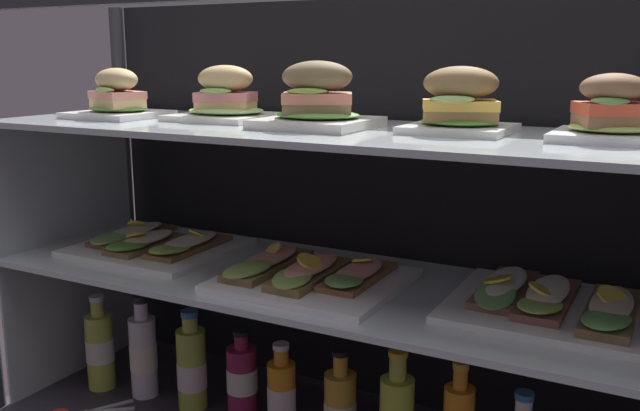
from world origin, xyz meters
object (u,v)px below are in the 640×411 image
(plated_roll_sandwich_center, at_px, (317,103))
(plated_roll_sandwich_far_right, at_px, (460,105))
(juice_bottle_back_center, at_px, (241,381))
(juice_bottle_back_right, at_px, (339,409))
(juice_bottle_front_right_end, at_px, (100,349))
(juice_bottle_front_left_end, at_px, (192,368))
(plated_roll_sandwich_right_of_center, at_px, (117,99))
(plated_roll_sandwich_mid_right, at_px, (226,100))
(open_sandwich_tray_mid_left, at_px, (551,302))
(juice_bottle_back_left, at_px, (143,354))
(juice_bottle_front_fourth, at_px, (282,396))
(plated_roll_sandwich_near_left_corner, at_px, (611,115))
(open_sandwich_tray_right_of_center, at_px, (308,274))
(open_sandwich_tray_far_right, at_px, (155,244))

(plated_roll_sandwich_center, relative_size, plated_roll_sandwich_far_right, 1.13)
(juice_bottle_back_center, bearing_deg, juice_bottle_back_right, 0.19)
(plated_roll_sandwich_far_right, xyz_separation_m, juice_bottle_front_right_end, (-0.83, -0.08, -0.60))
(plated_roll_sandwich_far_right, distance_m, juice_bottle_front_left_end, 0.84)
(plated_roll_sandwich_far_right, distance_m, juice_bottle_back_right, 0.65)
(plated_roll_sandwich_right_of_center, bearing_deg, plated_roll_sandwich_mid_right, 14.89)
(plated_roll_sandwich_far_right, distance_m, open_sandwich_tray_mid_left, 0.38)
(juice_bottle_back_left, distance_m, juice_bottle_back_right, 0.50)
(plated_roll_sandwich_mid_right, xyz_separation_m, plated_roll_sandwich_center, (0.25, -0.06, 0.00))
(juice_bottle_back_left, height_order, juice_bottle_front_left_end, juice_bottle_back_left)
(plated_roll_sandwich_right_of_center, height_order, juice_bottle_front_fourth, plated_roll_sandwich_right_of_center)
(plated_roll_sandwich_far_right, distance_m, plated_roll_sandwich_near_left_corner, 0.25)
(juice_bottle_back_center, bearing_deg, plated_roll_sandwich_mid_right, 136.43)
(open_sandwich_tray_right_of_center, distance_m, juice_bottle_back_right, 0.29)
(juice_bottle_front_right_end, bearing_deg, juice_bottle_front_left_end, 5.55)
(plated_roll_sandwich_right_of_center, height_order, juice_bottle_back_right, plated_roll_sandwich_right_of_center)
(open_sandwich_tray_right_of_center, relative_size, juice_bottle_back_right, 1.64)
(plated_roll_sandwich_mid_right, xyz_separation_m, juice_bottle_front_right_end, (-0.32, -0.10, -0.59))
(open_sandwich_tray_far_right, bearing_deg, juice_bottle_front_fourth, -3.86)
(plated_roll_sandwich_center, bearing_deg, juice_bottle_front_fourth, -167.06)
(juice_bottle_front_left_end, bearing_deg, juice_bottle_back_center, 5.36)
(open_sandwich_tray_mid_left, xyz_separation_m, juice_bottle_front_left_end, (-0.76, -0.04, -0.27))
(open_sandwich_tray_far_right, relative_size, juice_bottle_back_left, 1.39)
(plated_roll_sandwich_near_left_corner, relative_size, juice_bottle_back_right, 0.84)
(juice_bottle_front_left_end, relative_size, juice_bottle_back_center, 1.14)
(plated_roll_sandwich_center, relative_size, juice_bottle_front_right_end, 0.88)
(open_sandwich_tray_far_right, distance_m, open_sandwich_tray_right_of_center, 0.42)
(plated_roll_sandwich_mid_right, height_order, juice_bottle_front_left_end, plated_roll_sandwich_mid_right)
(plated_roll_sandwich_mid_right, bearing_deg, open_sandwich_tray_far_right, -164.11)
(open_sandwich_tray_mid_left, bearing_deg, juice_bottle_back_left, -176.86)
(plated_roll_sandwich_far_right, height_order, juice_bottle_back_left, plated_roll_sandwich_far_right)
(open_sandwich_tray_right_of_center, xyz_separation_m, juice_bottle_back_left, (-0.45, 0.01, -0.26))
(juice_bottle_front_right_end, distance_m, juice_bottle_front_left_end, 0.26)
(open_sandwich_tray_mid_left, distance_m, juice_bottle_front_right_end, 1.05)
(open_sandwich_tray_far_right, xyz_separation_m, juice_bottle_front_left_end, (0.11, -0.02, -0.27))
(plated_roll_sandwich_near_left_corner, distance_m, open_sandwich_tray_far_right, 0.99)
(juice_bottle_front_left_end, xyz_separation_m, juice_bottle_back_right, (0.37, 0.01, -0.01))
(juice_bottle_front_left_end, relative_size, juice_bottle_front_fourth, 1.14)
(plated_roll_sandwich_mid_right, bearing_deg, juice_bottle_back_center, -43.57)
(open_sandwich_tray_far_right, distance_m, juice_bottle_front_fourth, 0.45)
(plated_roll_sandwich_far_right, relative_size, juice_bottle_front_right_end, 0.78)
(plated_roll_sandwich_center, bearing_deg, plated_roll_sandwich_mid_right, 167.52)
(juice_bottle_front_right_end, bearing_deg, plated_roll_sandwich_far_right, 5.81)
(plated_roll_sandwich_near_left_corner, xyz_separation_m, juice_bottle_back_right, (-0.46, -0.04, -0.61))
(juice_bottle_front_fourth, distance_m, juice_bottle_back_right, 0.13)
(plated_roll_sandwich_near_left_corner, height_order, open_sandwich_tray_right_of_center, plated_roll_sandwich_near_left_corner)
(plated_roll_sandwich_far_right, bearing_deg, plated_roll_sandwich_right_of_center, -175.90)
(open_sandwich_tray_right_of_center, height_order, juice_bottle_front_fourth, open_sandwich_tray_right_of_center)
(juice_bottle_front_left_end, distance_m, juice_bottle_back_right, 0.37)
(open_sandwich_tray_right_of_center, bearing_deg, plated_roll_sandwich_near_left_corner, 7.67)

